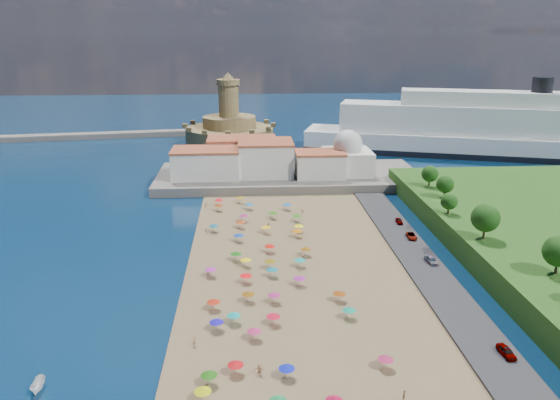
{
  "coord_description": "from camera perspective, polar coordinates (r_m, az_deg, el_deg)",
  "views": [
    {
      "loc": [
        -4.49,
        -109.59,
        49.81
      ],
      "look_at": [
        4.0,
        25.0,
        8.0
      ],
      "focal_mm": 35.0,
      "sensor_mm": 36.0,
      "label": 1
    }
  ],
  "objects": [
    {
      "name": "breakwater",
      "position": [
        287.12,
        -25.25,
        5.86
      ],
      "size": [
        199.03,
        34.77,
        2.6
      ],
      "primitive_type": "cube",
      "rotation": [
        0.0,
        0.0,
        0.14
      ],
      "color": "#59544C",
      "rests_on": "ground"
    },
    {
      "name": "waterfront_buildings",
      "position": [
        187.97,
        -3.09,
        4.31
      ],
      "size": [
        57.0,
        29.0,
        11.0
      ],
      "color": "silver",
      "rests_on": "terrace"
    },
    {
      "name": "domed_building",
      "position": [
        188.33,
        7.05,
        4.57
      ],
      "size": [
        16.0,
        16.0,
        15.0
      ],
      "color": "silver",
      "rests_on": "terrace"
    },
    {
      "name": "terrace",
      "position": [
        189.43,
        0.9,
        2.45
      ],
      "size": [
        90.0,
        36.0,
        3.0
      ],
      "primitive_type": "cube",
      "color": "#59544C",
      "rests_on": "ground"
    },
    {
      "name": "fortress",
      "position": [
        251.43,
        -5.31,
        7.28
      ],
      "size": [
        40.0,
        40.0,
        32.4
      ],
      "color": "olive",
      "rests_on": "ground"
    },
    {
      "name": "ground",
      "position": [
        120.46,
        -1.16,
        -7.2
      ],
      "size": [
        700.0,
        700.0,
        0.0
      ],
      "primitive_type": "plane",
      "color": "#071938",
      "rests_on": "ground"
    },
    {
      "name": "hillside_trees",
      "position": [
        120.73,
        23.05,
        -3.4
      ],
      "size": [
        13.95,
        106.8,
        7.97
      ],
      "color": "#382314",
      "rests_on": "hillside"
    },
    {
      "name": "parked_cars",
      "position": [
        125.95,
        15.54,
        -6.06
      ],
      "size": [
        2.45,
        66.54,
        1.44
      ],
      "color": "gray",
      "rests_on": "promenade"
    },
    {
      "name": "beach_parasols",
      "position": [
        109.66,
        -1.61,
        -8.54
      ],
      "size": [
        33.18,
        114.63,
        2.2
      ],
      "color": "gray",
      "rests_on": "beach"
    },
    {
      "name": "beachgoers",
      "position": [
        114.55,
        -2.68,
        -7.95
      ],
      "size": [
        34.25,
        96.59,
        1.87
      ],
      "color": "tan",
      "rests_on": "beach"
    },
    {
      "name": "jetty",
      "position": [
        223.08,
        -5.47,
        4.56
      ],
      "size": [
        18.0,
        70.0,
        2.4
      ],
      "primitive_type": "cube",
      "color": "#59544C",
      "rests_on": "ground"
    },
    {
      "name": "cruise_ship",
      "position": [
        242.62,
        20.59,
        6.6
      ],
      "size": [
        148.95,
        64.88,
        32.57
      ],
      "color": "black",
      "rests_on": "ground"
    }
  ]
}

